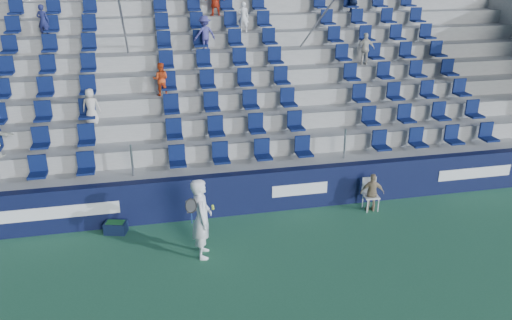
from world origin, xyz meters
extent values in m
plane|color=#30714C|center=(0.00, 0.00, 0.00)|extent=(70.00, 70.00, 0.00)
cube|color=#0E1436|center=(0.00, 3.15, 0.60)|extent=(24.00, 0.30, 1.20)
cube|color=white|center=(-5.00, 2.99, 0.62)|extent=(3.20, 0.02, 0.34)
cube|color=white|center=(1.50, 2.99, 0.62)|extent=(1.60, 0.02, 0.34)
cube|color=white|center=(7.00, 2.99, 0.62)|extent=(2.40, 0.02, 0.34)
cube|color=#A8A8A3|center=(0.00, 3.72, 0.60)|extent=(24.00, 0.85, 1.20)
cube|color=#A8A8A3|center=(0.00, 4.57, 0.85)|extent=(24.00, 0.85, 1.70)
cube|color=#A8A8A3|center=(0.00, 5.42, 1.10)|extent=(24.00, 0.85, 2.20)
cube|color=#A8A8A3|center=(0.00, 6.28, 1.35)|extent=(24.00, 0.85, 2.70)
cube|color=#A8A8A3|center=(0.00, 7.12, 1.60)|extent=(24.00, 0.85, 3.20)
cube|color=#A8A8A3|center=(0.00, 7.97, 1.85)|extent=(24.00, 0.85, 3.70)
cube|color=#A8A8A3|center=(0.00, 8.82, 2.10)|extent=(24.00, 0.85, 4.20)
cube|color=#A8A8A3|center=(0.00, 9.68, 2.35)|extent=(24.00, 0.85, 4.70)
cube|color=#A8A8A3|center=(0.00, 10.52, 2.60)|extent=(24.00, 0.85, 5.20)
cube|color=#A8A8A3|center=(0.00, 11.20, 3.10)|extent=(24.00, 0.50, 6.20)
cube|color=#0B1745|center=(0.00, 3.72, 1.55)|extent=(16.05, 0.50, 0.70)
cube|color=#0B1745|center=(0.00, 4.57, 2.05)|extent=(16.05, 0.50, 0.70)
cube|color=#0B1745|center=(0.00, 5.42, 2.55)|extent=(16.05, 0.50, 0.70)
cube|color=#0B1745|center=(0.00, 6.28, 3.05)|extent=(16.05, 0.50, 0.70)
cube|color=#0B1745|center=(0.00, 7.12, 3.55)|extent=(16.05, 0.50, 0.70)
cube|color=#0B1745|center=(0.00, 7.97, 4.05)|extent=(16.05, 0.50, 0.70)
cube|color=#0B1745|center=(0.00, 8.82, 4.55)|extent=(16.05, 0.50, 0.70)
cube|color=#0B1745|center=(0.00, 9.68, 5.05)|extent=(16.05, 0.50, 0.70)
cylinder|color=gray|center=(-3.00, 7.12, 4.35)|extent=(0.06, 7.68, 4.55)
cylinder|color=gray|center=(3.00, 7.12, 4.35)|extent=(0.06, 7.68, 4.55)
imported|color=beige|center=(4.98, 7.08, 3.74)|extent=(0.66, 0.35, 1.08)
imported|color=#1A1F50|center=(-5.63, 8.77, 4.73)|extent=(0.44, 0.35, 1.06)
imported|color=#D84519|center=(-2.04, 6.23, 3.20)|extent=(0.54, 0.45, 1.01)
imported|color=#3D3A81|center=(-0.45, 7.92, 4.29)|extent=(0.86, 0.65, 1.17)
imported|color=white|center=(1.04, 8.77, 4.72)|extent=(0.43, 0.35, 1.03)
imported|color=beige|center=(-4.07, 5.38, 2.71)|extent=(0.53, 0.37, 1.02)
imported|color=red|center=(0.17, 9.62, 5.23)|extent=(1.01, 0.40, 1.06)
imported|color=white|center=(-1.44, 1.22, 0.99)|extent=(0.54, 0.76, 1.99)
cylinder|color=navy|center=(-1.69, 0.97, 1.17)|extent=(0.03, 0.03, 0.28)
torus|color=black|center=(-1.69, 0.97, 1.47)|extent=(0.30, 0.17, 0.28)
plane|color=#262626|center=(-1.69, 0.97, 1.47)|extent=(0.30, 0.16, 0.29)
sphere|color=#BAD431|center=(-1.19, 1.02, 1.33)|extent=(0.07, 0.07, 0.07)
sphere|color=#BAD431|center=(-1.19, 1.08, 1.36)|extent=(0.07, 0.07, 0.07)
cube|color=white|center=(3.46, 2.55, 0.42)|extent=(0.44, 0.44, 0.04)
cube|color=white|center=(3.46, 2.74, 0.67)|extent=(0.41, 0.07, 0.50)
cylinder|color=white|center=(3.29, 2.39, 0.20)|extent=(0.03, 0.03, 0.40)
cylinder|color=white|center=(3.62, 2.39, 0.20)|extent=(0.03, 0.03, 0.40)
cylinder|color=white|center=(3.29, 2.71, 0.20)|extent=(0.03, 0.03, 0.40)
cylinder|color=white|center=(3.62, 2.71, 0.20)|extent=(0.03, 0.03, 0.40)
imported|color=tan|center=(3.46, 2.50, 0.56)|extent=(0.70, 0.43, 1.12)
cube|color=#0F1B39|center=(-3.53, 2.75, 0.15)|extent=(0.63, 0.50, 0.30)
cube|color=#1E662D|center=(-3.53, 2.75, 0.22)|extent=(0.51, 0.37, 0.18)
camera|label=1|loc=(-2.37, -9.09, 6.61)|focal=35.00mm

